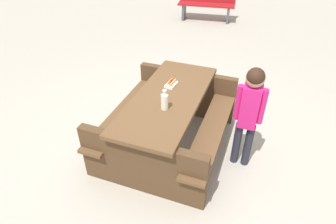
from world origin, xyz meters
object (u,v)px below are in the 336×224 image
Objects in this scene: picnic_table at (168,117)px; hotdog_tray at (171,84)px; child_in_coat at (250,107)px; park_bench_near at (207,3)px; soda_bottle at (165,100)px.

hotdog_tray is (0.25, -0.03, 0.34)m from picnic_table.
picnic_table is 1.00m from child_in_coat.
hotdog_tray is 0.16× the size of child_in_coat.
hotdog_tray is at bearing 170.88° from park_bench_near.
soda_bottle is 0.18× the size of child_in_coat.
picnic_table is at bearing -6.00° from soda_bottle.
picnic_table is at bearing 72.25° from child_in_coat.
soda_bottle is at bearing 174.00° from picnic_table.
soda_bottle is 0.51m from hotdog_tray.
park_bench_near is at bearing -9.12° from hotdog_tray.
picnic_table is 0.42m from hotdog_tray.
child_in_coat reaches higher than soda_bottle.
park_bench_near is at bearing -9.02° from picnic_table.
picnic_table is 1.67× the size of child_in_coat.
hotdog_tray is 1.01m from child_in_coat.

